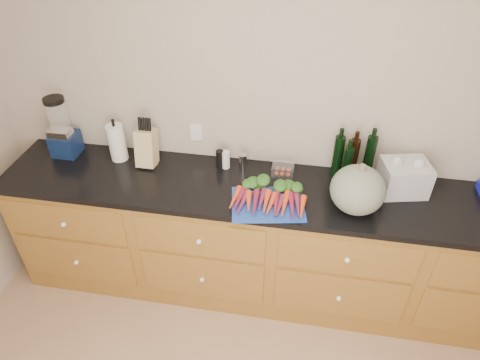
% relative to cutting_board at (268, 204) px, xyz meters
% --- Properties ---
extents(wall_back, '(4.10, 0.05, 2.60)m').
position_rel_cutting_board_xyz_m(wall_back, '(0.05, 0.48, 0.35)').
color(wall_back, '#B8A998').
rests_on(wall_back, ground).
extents(cabinets, '(3.60, 0.64, 0.90)m').
position_rel_cutting_board_xyz_m(cabinets, '(0.05, 0.16, -0.49)').
color(cabinets, brown).
rests_on(cabinets, ground).
extents(countertop, '(3.64, 0.62, 0.04)m').
position_rel_cutting_board_xyz_m(countertop, '(0.05, 0.16, -0.03)').
color(countertop, black).
rests_on(countertop, cabinets).
extents(cutting_board, '(0.48, 0.40, 0.01)m').
position_rel_cutting_board_xyz_m(cutting_board, '(0.00, 0.00, 0.00)').
color(cutting_board, '#1E45A9').
rests_on(cutting_board, countertop).
extents(carrots, '(0.45, 0.30, 0.06)m').
position_rel_cutting_board_xyz_m(carrots, '(-0.00, 0.03, 0.03)').
color(carrots, '#F14A1C').
rests_on(carrots, cutting_board).
extents(squash, '(0.32, 0.32, 0.29)m').
position_rel_cutting_board_xyz_m(squash, '(0.51, 0.05, 0.14)').
color(squash, '#5C6958').
rests_on(squash, countertop).
extents(blender_appliance, '(0.17, 0.17, 0.43)m').
position_rel_cutting_board_xyz_m(blender_appliance, '(-1.45, 0.32, 0.18)').
color(blender_appliance, '#0E1E43').
rests_on(blender_appliance, countertop).
extents(paper_towel, '(0.11, 0.11, 0.26)m').
position_rel_cutting_board_xyz_m(paper_towel, '(-1.07, 0.32, 0.12)').
color(paper_towel, white).
rests_on(paper_towel, countertop).
extents(knife_block, '(0.12, 0.12, 0.25)m').
position_rel_cutting_board_xyz_m(knife_block, '(-0.85, 0.30, 0.12)').
color(knife_block, tan).
rests_on(knife_block, countertop).
extents(grinder_salt, '(0.05, 0.05, 0.12)m').
position_rel_cutting_board_xyz_m(grinder_salt, '(-0.32, 0.34, 0.06)').
color(grinder_salt, silver).
rests_on(grinder_salt, countertop).
extents(grinder_pepper, '(0.05, 0.05, 0.13)m').
position_rel_cutting_board_xyz_m(grinder_pepper, '(-0.36, 0.34, 0.06)').
color(grinder_pepper, black).
rests_on(grinder_pepper, countertop).
extents(canister_chrome, '(0.05, 0.05, 0.11)m').
position_rel_cutting_board_xyz_m(canister_chrome, '(-0.21, 0.34, 0.05)').
color(canister_chrome, silver).
rests_on(canister_chrome, countertop).
extents(tomato_box, '(0.14, 0.11, 0.07)m').
position_rel_cutting_board_xyz_m(tomato_box, '(0.06, 0.33, 0.03)').
color(tomato_box, white).
rests_on(tomato_box, countertop).
extents(bottles, '(0.26, 0.13, 0.31)m').
position_rel_cutting_board_xyz_m(bottles, '(0.49, 0.37, 0.14)').
color(bottles, black).
rests_on(bottles, countertop).
extents(grocery_bag, '(0.32, 0.27, 0.20)m').
position_rel_cutting_board_xyz_m(grocery_bag, '(0.80, 0.28, 0.10)').
color(grocery_bag, silver).
rests_on(grocery_bag, countertop).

